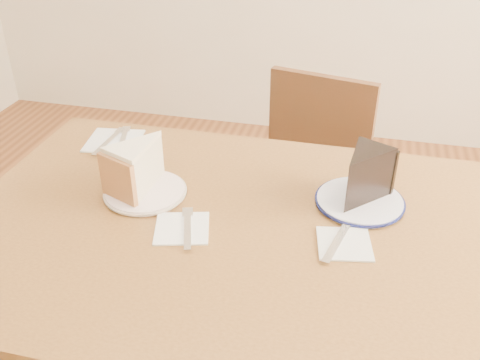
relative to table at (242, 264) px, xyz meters
name	(u,v)px	position (x,y,z in m)	size (l,w,h in m)	color
table	(242,264)	(0.00, 0.00, 0.00)	(1.20, 0.80, 0.75)	#523316
chair_far	(302,195)	(0.06, 0.59, -0.19)	(0.49, 0.49, 0.82)	#391F11
plate_cream	(145,192)	(-0.24, 0.07, 0.10)	(0.18, 0.18, 0.01)	white
plate_navy	(360,201)	(0.23, 0.14, 0.10)	(0.19, 0.19, 0.01)	white
carrot_cake	(142,166)	(-0.25, 0.09, 0.16)	(0.10, 0.14, 0.10)	beige
chocolate_cake	(361,180)	(0.23, 0.14, 0.16)	(0.09, 0.13, 0.10)	black
napkin_cream	(182,228)	(-0.12, -0.04, 0.10)	(0.11, 0.11, 0.00)	white
napkin_navy	(344,244)	(0.21, -0.01, 0.10)	(0.10, 0.10, 0.00)	white
napkin_spare	(114,141)	(-0.42, 0.29, 0.10)	(0.14, 0.14, 0.00)	white
fork_cream	(188,228)	(-0.10, -0.04, 0.10)	(0.01, 0.14, 0.00)	silver
knife_navy	(339,238)	(0.20, 0.00, 0.10)	(0.02, 0.17, 0.00)	silver
fork_spare	(123,139)	(-0.40, 0.30, 0.10)	(0.01, 0.14, 0.00)	white
knife_spare	(109,141)	(-0.43, 0.27, 0.10)	(0.01, 0.16, 0.00)	silver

